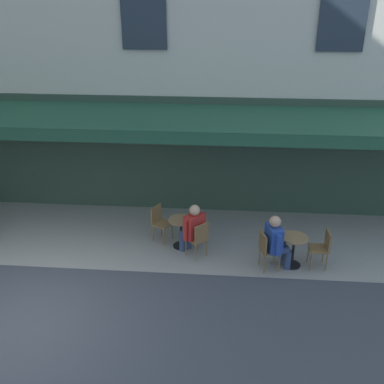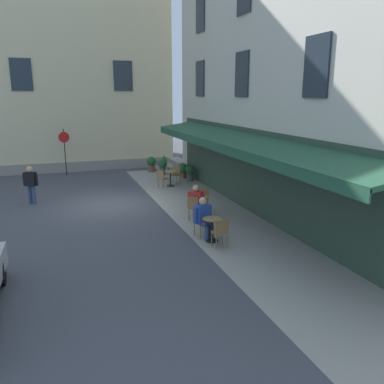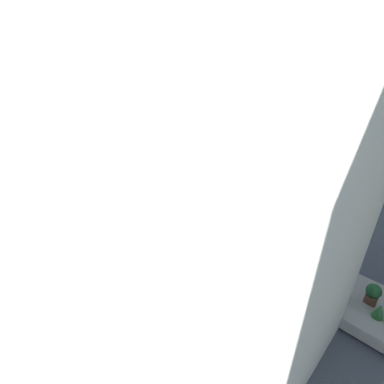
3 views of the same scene
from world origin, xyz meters
TOP-DOWN VIEW (x-y plane):
  - ground_plane at (0.00, 0.00)m, footprint 70.00×70.00m
  - sidewalk_cafe_terrace at (-3.25, -3.40)m, footprint 20.50×3.20m
  - cafe_building_facade at (-4.00, -9.49)m, footprint 20.00×10.70m
  - back_alley_steps at (6.60, -4.59)m, footprint 2.40×1.75m
  - cafe_table_near_entrance at (-2.73, -2.93)m, footprint 0.60×0.60m
  - cafe_chair_wicker_by_window at (-3.18, -2.49)m, footprint 0.57×0.57m
  - cafe_chair_wicker_corner_left at (-2.16, -3.22)m, footprint 0.54×0.54m
  - cafe_table_mid_terrace at (-5.32, -2.31)m, footprint 0.60×0.60m
  - cafe_chair_wicker_back_row at (-4.71, -2.14)m, footprint 0.49×0.49m
  - cafe_chair_wicker_under_awning at (-5.95, -2.33)m, footprint 0.41×0.41m
  - cafe_table_streetside at (2.49, -3.23)m, footprint 0.60×0.60m
  - cafe_chair_wicker_facing_street at (2.14, -2.70)m, footprint 0.55×0.55m
  - cafe_chair_wicker_kerbside at (2.96, -3.66)m, footprint 0.57×0.57m
  - seated_patron_in_red at (-3.02, -2.64)m, footprint 0.64×0.63m
  - seated_companion_in_blue at (-4.91, -2.20)m, footprint 0.62×0.65m
  - walking_pedestrian_in_black at (1.13, 3.14)m, footprint 0.45×0.59m
  - potted_plant_under_sign at (5.50, -3.63)m, footprint 0.50×0.50m
  - potted_plant_by_steps at (6.83, -4.10)m, footprint 0.45×0.45m
  - potted_plant_entrance_left at (6.44, -3.20)m, footprint 0.53×0.53m
  - potted_plant_mid_terrace at (3.36, -4.55)m, footprint 0.48×0.48m
  - potted_plant_entrance_right at (4.22, -4.46)m, footprint 0.53×0.53m
  - parked_car_silver at (-7.85, 4.39)m, footprint 4.34×1.90m

SIDE VIEW (x-z plane):
  - ground_plane at x=0.00m, z-range 0.00..0.00m
  - sidewalk_cafe_terrace at x=-3.25m, z-range 0.00..0.01m
  - back_alley_steps at x=6.60m, z-range -0.06..0.54m
  - potted_plant_entrance_right at x=4.22m, z-range 0.04..0.83m
  - potted_plant_by_steps at x=6.83m, z-range -0.01..0.93m
  - potted_plant_mid_terrace at x=3.36m, z-range 0.06..0.89m
  - potted_plant_under_sign at x=5.50m, z-range 0.06..0.91m
  - cafe_table_near_entrance at x=-2.73m, z-range 0.12..0.87m
  - cafe_table_mid_terrace at x=-5.32m, z-range 0.12..0.87m
  - cafe_table_streetside at x=2.49m, z-range 0.12..0.87m
  - potted_plant_entrance_left at x=6.44m, z-range 0.04..0.95m
  - cafe_chair_wicker_by_window at x=-3.18m, z-range 0.09..1.00m
  - cafe_chair_wicker_corner_left at x=-2.16m, z-range 0.09..1.00m
  - cafe_chair_wicker_back_row at x=-4.71m, z-range 0.09..1.00m
  - cafe_chair_wicker_under_awning at x=-5.95m, z-range 0.09..1.00m
  - cafe_chair_wicker_facing_street at x=2.14m, z-range 0.09..1.00m
  - cafe_chair_wicker_kerbside at x=2.96m, z-range 0.09..1.00m
  - seated_patron_in_red at x=-3.02m, z-range 0.05..1.35m
  - seated_companion_in_blue at x=-4.91m, z-range 0.05..1.36m
  - parked_car_silver at x=-7.85m, z-range 0.05..1.38m
  - walking_pedestrian_in_black at x=1.13m, z-range 0.13..1.74m
  - cafe_building_facade at x=-4.00m, z-range -0.01..14.99m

